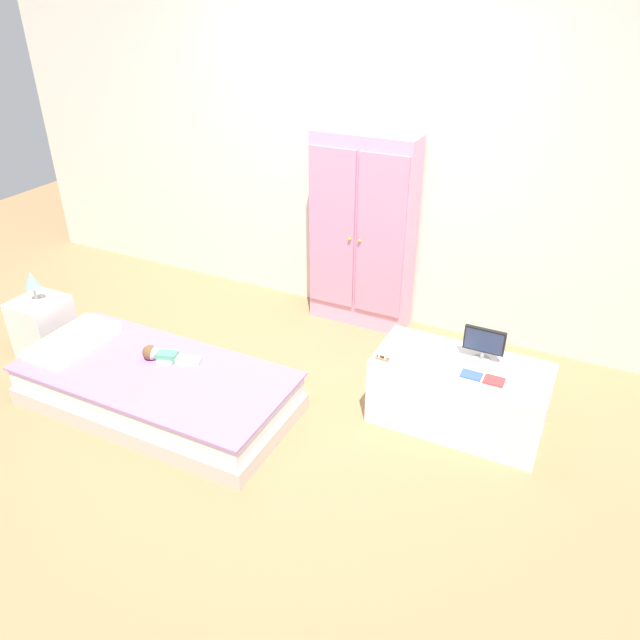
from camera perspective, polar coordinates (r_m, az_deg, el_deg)
ground_plane at (r=4.02m, az=-6.34°, el=-8.42°), size 10.00×10.00×0.02m
back_wall at (r=4.69m, az=3.29°, el=16.02°), size 6.40×0.05×2.70m
bed at (r=4.08m, az=-15.00°, el=-6.21°), size 1.77×0.82×0.28m
pillow at (r=4.42m, az=-22.13°, el=-1.81°), size 0.32×0.59×0.06m
doll at (r=4.07m, az=-14.70°, el=-3.19°), size 0.39×0.17×0.10m
nightstand at (r=4.87m, az=-24.46°, el=-0.58°), size 0.34×0.34×0.44m
table_lamp at (r=4.71m, az=-25.39°, el=3.31°), size 0.10×0.10×0.22m
wardrobe at (r=4.66m, az=3.98°, el=8.14°), size 0.78×0.29×1.50m
tv_stand at (r=3.84m, az=12.84°, el=-6.74°), size 1.03×0.49×0.45m
tv_monitor at (r=3.71m, az=15.11°, el=-2.04°), size 0.24×0.10×0.21m
rocking_horse_toy at (r=3.65m, az=6.00°, el=-3.08°), size 0.09×0.04×0.10m
book_blue at (r=3.61m, az=13.98°, el=-5.03°), size 0.12×0.08×0.01m
book_red at (r=3.60m, az=15.99°, el=-5.50°), size 0.11×0.09×0.01m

